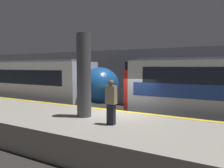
% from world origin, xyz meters
% --- Properties ---
extents(ground_plane, '(120.00, 120.00, 0.00)m').
position_xyz_m(ground_plane, '(0.00, 0.00, 0.00)').
color(ground_plane, '#282623').
extents(platform, '(40.00, 4.27, 1.03)m').
position_xyz_m(platform, '(0.00, -2.13, 0.51)').
color(platform, gray).
rests_on(platform, ground).
extents(station_rear_barrier, '(50.00, 0.15, 4.50)m').
position_xyz_m(station_rear_barrier, '(0.00, 6.81, 2.25)').
color(station_rear_barrier, '#939399').
rests_on(station_rear_barrier, ground).
extents(support_pillar_near, '(0.60, 0.60, 3.49)m').
position_xyz_m(support_pillar_near, '(-0.87, -1.87, 2.77)').
color(support_pillar_near, '#47474C').
rests_on(support_pillar_near, platform).
extents(person_walking, '(0.38, 0.24, 1.65)m').
position_xyz_m(person_walking, '(0.77, -2.44, 1.89)').
color(person_walking, black).
rests_on(person_walking, platform).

